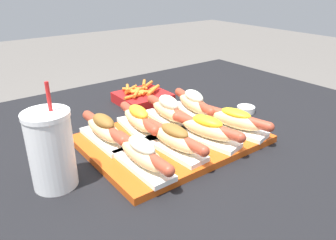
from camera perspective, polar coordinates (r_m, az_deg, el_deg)
patio_table at (r=1.16m, az=1.10°, el=-17.59°), size 1.46×1.10×0.70m
serving_tray at (r=0.89m, az=0.78°, el=-3.32°), size 0.45×0.34×0.02m
hot_dog_0 at (r=0.73m, az=-4.57°, el=-5.96°), size 0.06×0.22×0.07m
hot_dog_1 at (r=0.79m, az=1.16°, el=-3.31°), size 0.07×0.22×0.07m
hot_dog_2 at (r=0.85m, az=6.73°, el=-1.62°), size 0.10×0.22×0.07m
hot_dog_3 at (r=0.92m, az=11.64°, el=-0.04°), size 0.10×0.22×0.06m
hot_dog_4 at (r=0.86m, az=-11.06°, el=-1.60°), size 0.06×0.22×0.07m
hot_dog_5 at (r=0.90m, az=-5.14°, el=0.08°), size 0.08×0.22×0.07m
hot_dog_6 at (r=0.95m, az=0.10°, el=1.67°), size 0.07×0.22×0.08m
hot_dog_7 at (r=1.01m, az=4.48°, el=2.95°), size 0.09×0.22×0.07m
sauce_bowl at (r=1.11m, az=13.41°, el=1.88°), size 0.06×0.06×0.02m
drink_cup at (r=0.72m, az=-19.68°, el=-4.91°), size 0.10×0.10×0.23m
fries_basket at (r=1.16m, az=-4.47°, el=3.98°), size 0.17×0.16×0.06m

